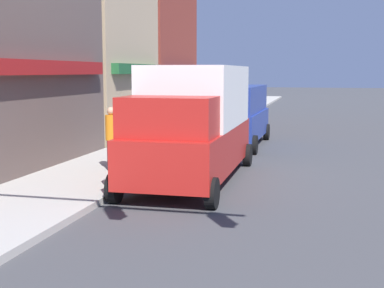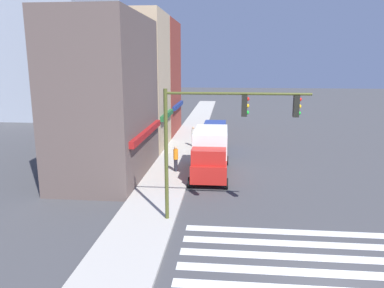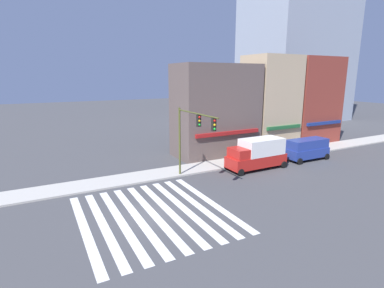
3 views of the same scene
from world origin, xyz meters
TOP-DOWN VIEW (x-y plane):
  - sidewalk_left at (0.00, 7.50)m, footprint 120.00×3.00m
  - storefront_row at (19.62, 11.50)m, footprint 23.94×5.30m
  - traffic_signal at (5.08, 4.01)m, footprint 0.32×6.51m
  - box_truck_red at (12.80, 4.70)m, footprint 6.22×2.42m
  - van_blue at (19.83, 4.70)m, footprint 5.02×2.22m
  - pedestrian_white_shirt at (20.81, 6.60)m, footprint 0.32×0.32m
  - pedestrian_orange_vest at (12.98, 7.08)m, footprint 0.32×0.32m

SIDE VIEW (x-z plane):
  - sidewalk_left at x=0.00m, z-range 0.00..0.15m
  - pedestrian_white_shirt at x=20.81m, z-range 0.19..1.96m
  - pedestrian_orange_vest at x=12.98m, z-range 0.19..1.96m
  - van_blue at x=19.83m, z-range 0.12..2.46m
  - box_truck_red at x=12.80m, z-range 0.07..3.11m
  - traffic_signal at x=5.08m, z-range 1.50..7.85m
  - storefront_row at x=19.62m, z-range -0.23..11.38m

